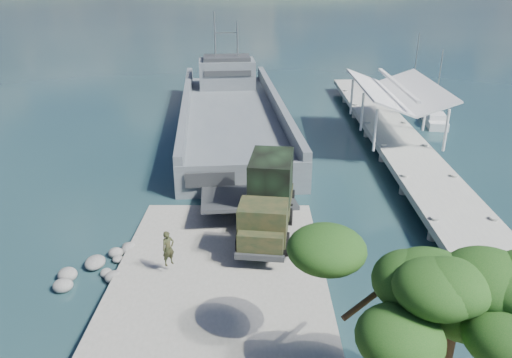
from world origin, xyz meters
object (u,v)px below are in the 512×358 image
Objects in this scene: pier at (396,130)px; soldier at (169,255)px; landing_craft at (232,121)px; military_truck at (269,197)px; sailboat_far at (413,89)px; overhang_tree at (431,295)px; sailboat_near at (434,119)px.

soldier is at bearing -129.50° from pier.
landing_craft is 4.36× the size of military_truck.
overhang_tree is at bearing -115.94° from sailboat_far.
landing_craft is at bearing 44.77° from soldier.
landing_craft reaches higher than sailboat_near.
landing_craft is 24.00m from soldier.
landing_craft is at bearing -166.50° from sailboat_near.
landing_craft is 4.98× the size of overhang_tree.
sailboat_far reaches higher than pier.
overhang_tree is (4.42, -12.59, 2.86)m from military_truck.
military_truck reaches higher than soldier.
pier is at bearing 9.63° from soldier.
military_truck is at bearing -119.52° from sailboat_near.
soldier is 33.41m from sailboat_near.
military_truck is 1.14× the size of overhang_tree.
sailboat_near is at bearing -107.26° from sailboat_far.
sailboat_far is at bearing 90.05° from sailboat_near.
pier is 6.18× the size of overhang_tree.
pier is at bearing -119.91° from sailboat_far.
pier is 6.19× the size of sailboat_near.
landing_craft reaches higher than overhang_tree.
landing_craft is 19.28m from sailboat_near.
landing_craft is 4.98× the size of sailboat_near.
sailboat_near reaches higher than military_truck.
pier is at bearing -26.91° from landing_craft.
pier is 6.26× the size of sailboat_far.
sailboat_far is 0.99× the size of overhang_tree.
pier is 5.41× the size of military_truck.
sailboat_far is at bearing 69.18° from military_truck.
overhang_tree is at bearing -101.64° from sailboat_near.
sailboat_far is (1.62, 12.52, -0.00)m from sailboat_near.
overhang_tree is (-11.80, -34.17, 4.80)m from sailboat_near.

